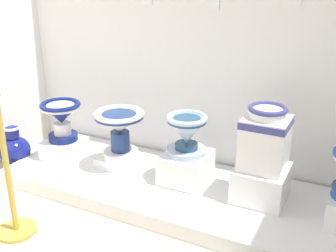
# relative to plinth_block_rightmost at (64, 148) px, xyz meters

# --- Properties ---
(display_platform) EXTENTS (3.01, 0.99, 0.12)m
(display_platform) POSITION_rel_plinth_block_rightmost_xyz_m (1.18, -0.00, -0.14)
(display_platform) COLOR white
(display_platform) RESTS_ON ground_plane
(plinth_block_rightmost) EXTENTS (0.31, 0.34, 0.16)m
(plinth_block_rightmost) POSITION_rel_plinth_block_rightmost_xyz_m (0.00, 0.00, 0.00)
(plinth_block_rightmost) COLOR white
(plinth_block_rightmost) RESTS_ON display_platform
(antique_toilet_rightmost) EXTENTS (0.35, 0.35, 0.36)m
(antique_toilet_rightmost) POSITION_rel_plinth_block_rightmost_xyz_m (-0.00, -0.00, 0.32)
(antique_toilet_rightmost) COLOR navy
(antique_toilet_rightmost) RESTS_ON plinth_block_rightmost
(plinth_block_leftmost) EXTENTS (0.39, 0.28, 0.08)m
(plinth_block_leftmost) POSITION_rel_plinth_block_rightmost_xyz_m (0.57, 0.06, -0.04)
(plinth_block_leftmost) COLOR white
(plinth_block_leftmost) RESTS_ON display_platform
(antique_toilet_leftmost) EXTENTS (0.42, 0.42, 0.42)m
(antique_toilet_leftmost) POSITION_rel_plinth_block_rightmost_xyz_m (0.57, 0.06, 0.29)
(antique_toilet_leftmost) COLOR white
(antique_toilet_leftmost) RESTS_ON plinth_block_leftmost
(plinth_block_broad_patterned) EXTENTS (0.35, 0.39, 0.24)m
(plinth_block_broad_patterned) POSITION_rel_plinth_block_rightmost_xyz_m (1.18, 0.09, 0.04)
(plinth_block_broad_patterned) COLOR white
(plinth_block_broad_patterned) RESTS_ON display_platform
(antique_toilet_broad_patterned) EXTENTS (0.32, 0.32, 0.33)m
(antique_toilet_broad_patterned) POSITION_rel_plinth_block_rightmost_xyz_m (1.18, 0.09, 0.34)
(antique_toilet_broad_patterned) COLOR #AABFD2
(antique_toilet_broad_patterned) RESTS_ON plinth_block_broad_patterned
(plinth_block_pale_glazed) EXTENTS (0.37, 0.39, 0.25)m
(plinth_block_pale_glazed) POSITION_rel_plinth_block_rightmost_xyz_m (1.79, 0.09, 0.04)
(plinth_block_pale_glazed) COLOR white
(plinth_block_pale_glazed) RESTS_ON display_platform
(antique_toilet_pale_glazed) EXTENTS (0.33, 0.32, 0.47)m
(antique_toilet_pale_glazed) POSITION_rel_plinth_block_rightmost_xyz_m (1.79, 0.09, 0.42)
(antique_toilet_pale_glazed) COLOR white
(antique_toilet_pale_glazed) RESTS_ON plinth_block_pale_glazed
(info_placard_third) EXTENTS (0.12, 0.01, 0.14)m
(info_placard_third) POSITION_rel_plinth_block_rightmost_xyz_m (1.19, 0.51, 1.30)
(info_placard_third) COLOR white
(decorative_vase_spare) EXTENTS (0.29, 0.29, 0.40)m
(decorative_vase_spare) POSITION_rel_plinth_block_rightmost_xyz_m (-0.44, -0.18, -0.03)
(decorative_vase_spare) COLOR white
(decorative_vase_spare) RESTS_ON ground_plane
(stanchion_post_near_left) EXTENTS (0.28, 0.28, 1.04)m
(stanchion_post_near_left) POSITION_rel_plinth_block_rightmost_xyz_m (0.33, -0.93, 0.09)
(stanchion_post_near_left) COLOR gold
(stanchion_post_near_left) RESTS_ON ground_plane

